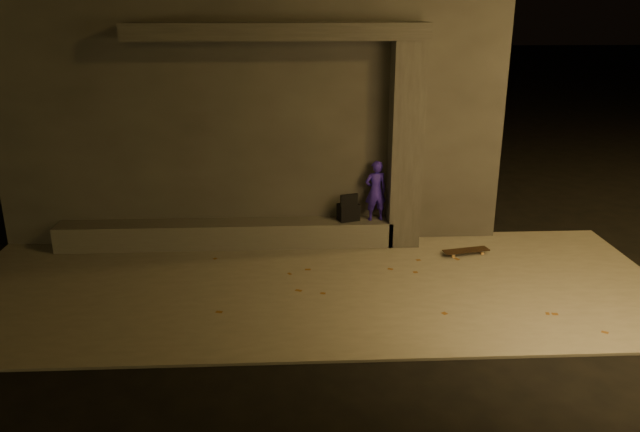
{
  "coord_description": "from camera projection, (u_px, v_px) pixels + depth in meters",
  "views": [
    {
      "loc": [
        -0.31,
        -6.88,
        4.22
      ],
      "look_at": [
        0.12,
        2.0,
        1.18
      ],
      "focal_mm": 35.0,
      "sensor_mm": 36.0,
      "label": 1
    }
  ],
  "objects": [
    {
      "name": "canopy",
      "position": [
        277.0,
        31.0,
        10.22
      ],
      "size": [
        5.0,
        0.7,
        0.28
      ],
      "primitive_type": "cube",
      "color": "#373432",
      "rests_on": "column"
    },
    {
      "name": "ledge",
      "position": [
        226.0,
        234.0,
        11.27
      ],
      "size": [
        6.0,
        0.55,
        0.45
      ],
      "primitive_type": "cube",
      "color": "#55534D",
      "rests_on": "sidewalk"
    },
    {
      "name": "building",
      "position": [
        257.0,
        84.0,
        13.12
      ],
      "size": [
        9.0,
        5.1,
        5.22
      ],
      "color": "#373432",
      "rests_on": "ground"
    },
    {
      "name": "backpack",
      "position": [
        348.0,
        211.0,
        11.24
      ],
      "size": [
        0.42,
        0.34,
        0.52
      ],
      "rotation": [
        0.0,
        0.0,
        0.3
      ],
      "color": "black",
      "rests_on": "ledge"
    },
    {
      "name": "sidewalk",
      "position": [
        313.0,
        286.0,
        9.76
      ],
      "size": [
        11.0,
        4.4,
        0.04
      ],
      "primitive_type": "cube",
      "color": "slate",
      "rests_on": "ground"
    },
    {
      "name": "ground",
      "position": [
        318.0,
        355.0,
        7.88
      ],
      "size": [
        120.0,
        120.0,
        0.0
      ],
      "primitive_type": "plane",
      "color": "black",
      "rests_on": "ground"
    },
    {
      "name": "column",
      "position": [
        405.0,
        146.0,
        10.9
      ],
      "size": [
        0.55,
        0.55,
        3.6
      ],
      "primitive_type": "cube",
      "color": "#373432",
      "rests_on": "sidewalk"
    },
    {
      "name": "skateboard",
      "position": [
        466.0,
        251.0,
        10.9
      ],
      "size": [
        0.85,
        0.37,
        0.09
      ],
      "rotation": [
        0.0,
        0.0,
        0.2
      ],
      "color": "black",
      "rests_on": "sidewalk"
    },
    {
      "name": "skateboarder",
      "position": [
        376.0,
        191.0,
        11.14
      ],
      "size": [
        0.44,
        0.34,
        1.1
      ],
      "primitive_type": "imported",
      "rotation": [
        0.0,
        0.0,
        3.34
      ],
      "color": "#2C19A8",
      "rests_on": "ledge"
    }
  ]
}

